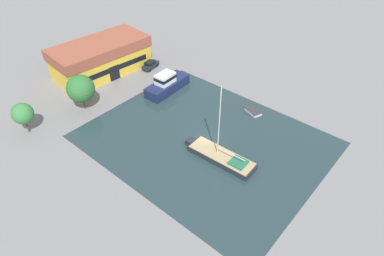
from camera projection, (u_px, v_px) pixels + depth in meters
ground_plane at (205, 140)px, 55.70m from camera, size 440.00×440.00×0.00m
water_canal at (205, 140)px, 55.70m from camera, size 29.38×36.72×0.01m
warehouse_building at (101, 57)px, 71.19m from camera, size 20.53×11.35×6.62m
quay_tree_near_building at (81, 89)px, 59.93m from camera, size 4.94×4.94×6.73m
quay_tree_by_water at (23, 114)px, 54.99m from camera, size 3.51×3.51×5.52m
parked_car at (150, 65)px, 73.94m from camera, size 4.34×2.38×1.67m
sailboat_moored at (221, 156)px, 51.75m from camera, size 3.75×11.95×12.74m
motor_cruiser at (167, 84)px, 66.62m from camera, size 9.95×4.05×3.81m
small_dinghy at (253, 111)px, 61.51m from camera, size 2.74×3.69×0.56m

